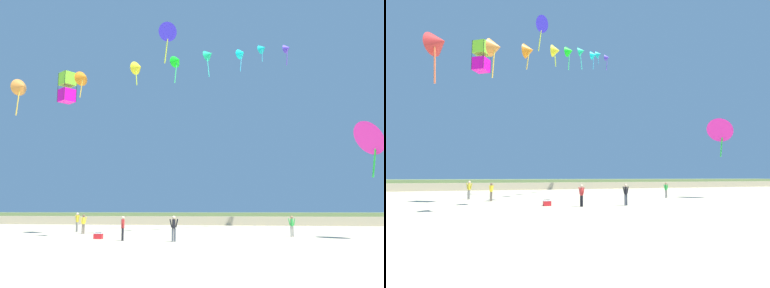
% 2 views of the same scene
% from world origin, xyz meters
% --- Properties ---
extents(ground_plane, '(240.00, 240.00, 0.00)m').
position_xyz_m(ground_plane, '(0.00, 0.00, 0.00)').
color(ground_plane, '#C1B28E').
extents(dune_ridge, '(120.00, 12.47, 1.68)m').
position_xyz_m(dune_ridge, '(0.00, 41.01, 0.84)').
color(dune_ridge, tan).
rests_on(dune_ridge, ground).
extents(person_near_left, '(0.54, 0.21, 1.56)m').
position_xyz_m(person_near_left, '(8.70, 11.24, 0.90)').
color(person_near_left, gray).
rests_on(person_near_left, ground).
extents(person_near_right, '(0.36, 0.51, 1.58)m').
position_xyz_m(person_near_right, '(-2.47, 5.47, 0.91)').
color(person_near_right, black).
rests_on(person_near_right, ground).
extents(person_mid_center, '(0.56, 0.22, 1.61)m').
position_xyz_m(person_mid_center, '(0.97, 5.26, 0.93)').
color(person_mid_center, '#474C56').
rests_on(person_mid_center, ground).
extents(person_far_left, '(0.47, 0.44, 1.60)m').
position_xyz_m(person_far_left, '(-8.41, 12.56, 0.93)').
color(person_far_left, '#726656').
rests_on(person_far_left, ground).
extents(person_far_right, '(0.58, 0.36, 1.75)m').
position_xyz_m(person_far_right, '(-10.31, 15.41, 1.01)').
color(person_far_right, gray).
rests_on(person_far_right, ground).
extents(kite_banner_string, '(25.38, 34.29, 22.45)m').
position_xyz_m(kite_banner_string, '(-2.05, 12.19, 14.35)').
color(kite_banner_string, '#C52171').
extents(large_kite_low_lead, '(1.61, 1.61, 2.56)m').
position_xyz_m(large_kite_low_lead, '(-9.64, 10.85, 12.34)').
color(large_kite_low_lead, '#E30DAC').
extents(large_kite_mid_trail, '(2.36, 2.14, 4.53)m').
position_xyz_m(large_kite_mid_trail, '(-2.95, 19.24, 20.69)').
color(large_kite_mid_trail, '#382CD9').
extents(large_kite_high_solo, '(2.99, 3.23, 4.30)m').
position_xyz_m(large_kite_high_solo, '(14.36, 9.40, 7.15)').
color(large_kite_high_solo, '#EE23A8').
extents(beach_cooler, '(0.58, 0.41, 0.46)m').
position_xyz_m(beach_cooler, '(-4.69, 6.83, 0.21)').
color(beach_cooler, red).
rests_on(beach_cooler, ground).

